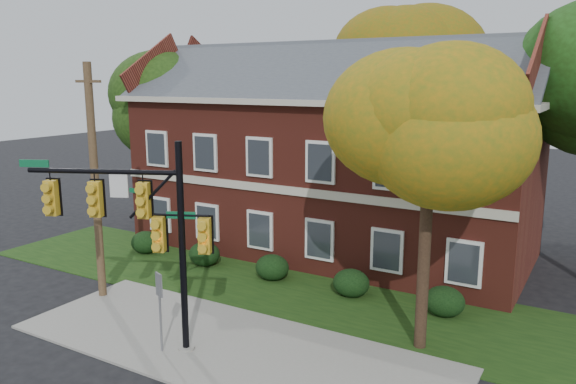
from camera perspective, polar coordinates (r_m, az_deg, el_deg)
The scene contains 15 objects.
ground at distance 17.13m, azimuth -8.09°, elevation -16.74°, with size 120.00×120.00×0.00m, color black.
sidewalk at distance 17.81m, azimuth -6.03°, elevation -15.38°, with size 14.00×5.00×0.08m, color gray.
grass_strip at distance 21.68m, azimuth 1.96°, elevation -10.33°, with size 30.00×6.00×0.04m, color #193811.
apartment_building at distance 26.52m, azimuth 4.38°, elevation 4.77°, with size 18.80×8.80×9.74m.
hedge_far_left at distance 27.21m, azimuth -14.27°, elevation -4.98°, with size 1.40×1.26×1.05m, color black.
hedge_left at distance 24.95m, azimuth -8.49°, elevation -6.25°, with size 1.40×1.26×1.05m, color black.
hedge_center at distance 23.01m, azimuth -1.61°, elevation -7.67°, with size 1.40×1.26×1.05m, color black.
hedge_right at distance 21.47m, azimuth 6.44°, elevation -9.17°, with size 1.40×1.26×1.05m, color black.
hedge_far_right at distance 20.41m, azimuth 15.60°, elevation -10.66°, with size 1.40×1.26×1.05m, color black.
tree_near_right at distance 16.23m, azimuth 14.91°, elevation 6.14°, with size 4.50×4.25×8.58m.
tree_left_rear at distance 31.04m, azimuth -13.07°, elevation 8.62°, with size 5.40×5.10×8.88m.
tree_far_rear at distance 33.13m, azimuth 12.76°, elevation 12.54°, with size 6.84×6.46×11.52m.
traffic_signal at distance 16.82m, azimuth -14.49°, elevation -3.11°, with size 5.28×2.41×6.35m.
utility_pole at distance 21.41m, azimuth -19.01°, elevation 0.93°, with size 1.35×0.31×8.64m.
sign_post at distance 17.15m, azimuth -12.91°, elevation -10.60°, with size 0.36×0.18×2.52m.
Camera 1 is at (9.55, -11.71, 8.07)m, focal length 35.00 mm.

